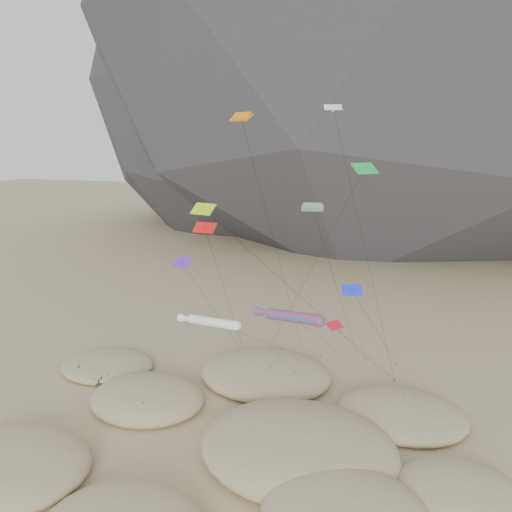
{
  "coord_description": "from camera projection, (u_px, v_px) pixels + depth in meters",
  "views": [
    {
      "loc": [
        12.99,
        -33.31,
        26.88
      ],
      "look_at": [
        -1.67,
        12.0,
        15.69
      ],
      "focal_mm": 35.0,
      "sensor_mm": 36.0,
      "label": 1
    }
  ],
  "objects": [
    {
      "name": "kite_stakes",
      "position": [
        319.0,
        358.0,
        62.34
      ],
      "size": [
        18.32,
        4.85,
        0.3
      ],
      "color": "#3F2D1E",
      "rests_on": "ground"
    },
    {
      "name": "rainbow_tube_kite",
      "position": [
        290.0,
        317.0,
        46.41
      ],
      "size": [
        7.41,
        18.76,
        11.63
      ],
      "color": "red",
      "rests_on": "ground"
    },
    {
      "name": "multi_parafoil",
      "position": [
        314.0,
        210.0,
        47.22
      ],
      "size": [
        4.38,
        15.49,
        21.04
      ],
      "color": "#D85116",
      "rests_on": "ground"
    },
    {
      "name": "white_tube_kite",
      "position": [
        210.0,
        322.0,
        44.89
      ],
      "size": [
        6.81,
        21.28,
        11.53
      ],
      "color": "white",
      "rests_on": "ground"
    },
    {
      "name": "ground",
      "position": [
        230.0,
        475.0,
        40.89
      ],
      "size": [
        500.0,
        500.0,
        0.0
      ],
      "primitive_type": "plane",
      "color": "#CCB789",
      "rests_on": "ground"
    },
    {
      "name": "orange_parafoil",
      "position": [
        242.0,
        121.0,
        50.12
      ],
      "size": [
        5.52,
        12.75,
        29.54
      ],
      "color": "orange",
      "rests_on": "ground"
    },
    {
      "name": "delta_kites",
      "position": [
        270.0,
        231.0,
        47.37
      ],
      "size": [
        22.6,
        19.64,
        30.15
      ],
      "color": "#1B2BED",
      "rests_on": "ground"
    },
    {
      "name": "dunes",
      "position": [
        238.0,
        436.0,
        45.04
      ],
      "size": [
        49.15,
        37.06,
        4.21
      ],
      "color": "#CCB789",
      "rests_on": "ground"
    },
    {
      "name": "dune_grass",
      "position": [
        238.0,
        434.0,
        45.16
      ],
      "size": [
        43.33,
        29.91,
        1.46
      ],
      "color": "black",
      "rests_on": "ground"
    }
  ]
}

